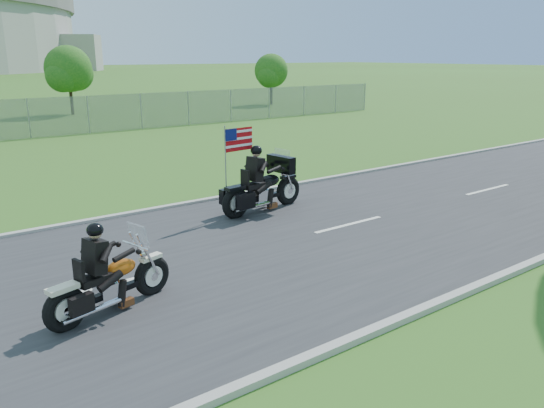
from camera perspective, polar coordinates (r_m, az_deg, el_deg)
ground at (r=11.06m, az=-6.87°, el=-6.20°), size 420.00×420.00×0.00m
road at (r=11.05m, az=-6.88°, el=-6.10°), size 120.00×8.00×0.04m
curb_north at (r=14.53m, az=-14.77°, el=-1.01°), size 120.00×0.18×0.12m
curb_south at (r=8.09m, az=7.88°, el=-14.59°), size 120.00×0.18×0.12m
tree_fence_near at (r=40.56m, az=-20.99°, el=13.17°), size 3.52×3.28×4.75m
tree_fence_far at (r=45.83m, az=-0.07°, el=13.95°), size 3.08×2.87×4.20m
motorcycle_lead at (r=9.12m, az=-17.15°, el=-8.27°), size 2.35×0.99×1.61m
motorcycle_follow at (r=14.23m, az=-1.02°, el=1.60°), size 2.76×1.00×2.30m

